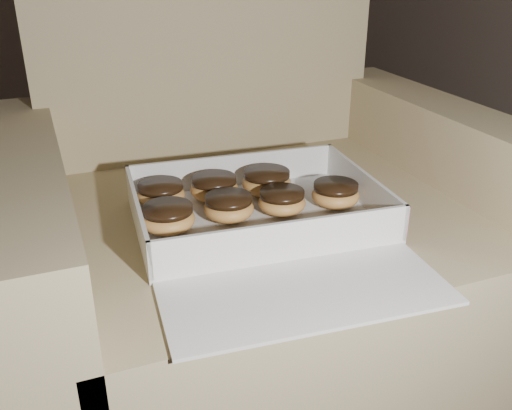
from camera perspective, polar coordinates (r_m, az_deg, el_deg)
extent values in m
cube|color=tan|center=(1.07, 0.46, -9.25)|extent=(0.68, 0.68, 0.39)
cube|color=tan|center=(1.19, -5.36, 17.18)|extent=(0.68, 0.13, 0.49)
cube|color=tan|center=(0.98, -20.17, -9.97)|extent=(0.11, 0.68, 0.53)
cube|color=tan|center=(1.20, 16.90, -2.62)|extent=(0.11, 0.68, 0.53)
cube|color=silver|center=(0.90, 0.00, -1.38)|extent=(0.39, 0.31, 0.01)
cube|color=silver|center=(1.01, -2.27, 3.54)|extent=(0.37, 0.04, 0.06)
cube|color=silver|center=(0.77, 2.97, -3.57)|extent=(0.37, 0.04, 0.06)
cube|color=silver|center=(0.86, -11.76, -1.04)|extent=(0.03, 0.28, 0.06)
cube|color=silver|center=(0.95, 10.57, 1.79)|extent=(0.03, 0.28, 0.06)
cube|color=#DC5884|center=(0.95, 10.81, 1.82)|extent=(0.02, 0.27, 0.05)
cube|color=silver|center=(0.72, 5.06, -8.78)|extent=(0.37, 0.19, 0.01)
ellipsoid|color=#CA9346|center=(0.97, 1.07, 2.20)|extent=(0.08, 0.08, 0.04)
cylinder|color=black|center=(0.96, 1.08, 3.17)|extent=(0.08, 0.08, 0.01)
ellipsoid|color=#CA9346|center=(0.95, -4.19, 1.61)|extent=(0.08, 0.08, 0.04)
cylinder|color=black|center=(0.94, -4.23, 2.55)|extent=(0.07, 0.07, 0.01)
ellipsoid|color=#CA9346|center=(0.94, -9.48, 0.96)|extent=(0.08, 0.08, 0.04)
cylinder|color=black|center=(0.93, -9.55, 1.88)|extent=(0.07, 0.07, 0.01)
ellipsoid|color=#CA9346|center=(0.86, -8.78, -1.43)|extent=(0.08, 0.08, 0.04)
cylinder|color=black|center=(0.85, -8.85, -0.41)|extent=(0.07, 0.07, 0.01)
ellipsoid|color=#CA9346|center=(0.90, 2.62, 0.25)|extent=(0.08, 0.08, 0.04)
cylinder|color=black|center=(0.90, 2.63, 1.17)|extent=(0.07, 0.07, 0.01)
ellipsoid|color=#CA9346|center=(0.94, 7.94, 0.96)|extent=(0.08, 0.08, 0.04)
cylinder|color=black|center=(0.93, 8.00, 1.88)|extent=(0.07, 0.07, 0.01)
ellipsoid|color=#CA9346|center=(0.88, -2.73, -0.34)|extent=(0.08, 0.08, 0.04)
cylinder|color=black|center=(0.88, -2.75, 0.63)|extent=(0.07, 0.07, 0.01)
ellipsoid|color=black|center=(0.88, 11.87, -2.23)|extent=(0.01, 0.01, 0.00)
ellipsoid|color=black|center=(0.84, -0.62, -2.91)|extent=(0.01, 0.01, 0.00)
ellipsoid|color=black|center=(0.83, -0.18, -3.20)|extent=(0.01, 0.01, 0.00)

